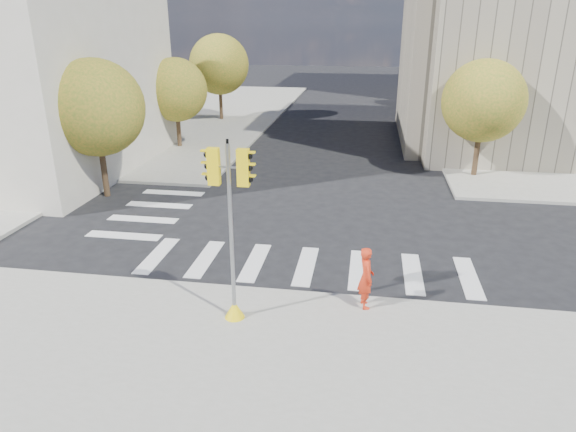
# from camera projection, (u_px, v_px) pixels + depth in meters

# --- Properties ---
(ground) EXTENTS (160.00, 160.00, 0.00)m
(ground) POSITION_uv_depth(u_px,v_px,m) (315.00, 243.00, 19.51)
(ground) COLOR black
(ground) RESTS_ON ground
(sidewalk_far_left) EXTENTS (28.00, 40.00, 0.15)m
(sidewalk_far_left) POSITION_uv_depth(u_px,v_px,m) (126.00, 113.00, 46.38)
(sidewalk_far_left) COLOR gray
(sidewalk_far_left) RESTS_ON ground
(tree_lw_near) EXTENTS (4.40, 4.40, 6.41)m
(tree_lw_near) POSITION_uv_depth(u_px,v_px,m) (96.00, 108.00, 23.23)
(tree_lw_near) COLOR #382616
(tree_lw_near) RESTS_ON ground
(tree_lw_mid) EXTENTS (4.00, 4.00, 5.77)m
(tree_lw_mid) POSITION_uv_depth(u_px,v_px,m) (176.00, 90.00, 32.61)
(tree_lw_mid) COLOR #382616
(tree_lw_mid) RESTS_ON ground
(tree_lw_far) EXTENTS (4.80, 4.80, 6.95)m
(tree_lw_far) POSITION_uv_depth(u_px,v_px,m) (219.00, 65.00, 41.55)
(tree_lw_far) COLOR #382616
(tree_lw_far) RESTS_ON ground
(tree_re_near) EXTENTS (4.20, 4.20, 6.16)m
(tree_re_near) POSITION_uv_depth(u_px,v_px,m) (483.00, 101.00, 26.19)
(tree_re_near) COLOR #382616
(tree_re_near) RESTS_ON ground
(tree_re_mid) EXTENTS (4.60, 4.60, 6.66)m
(tree_re_mid) POSITION_uv_depth(u_px,v_px,m) (452.00, 73.00, 37.15)
(tree_re_mid) COLOR #382616
(tree_re_mid) RESTS_ON ground
(tree_re_far) EXTENTS (4.00, 4.00, 5.88)m
(tree_re_far) POSITION_uv_depth(u_px,v_px,m) (433.00, 66.00, 48.39)
(tree_re_far) COLOR #382616
(tree_re_far) RESTS_ON ground
(lamp_near) EXTENTS (0.35, 0.18, 8.11)m
(lamp_near) POSITION_uv_depth(u_px,v_px,m) (480.00, 82.00, 29.62)
(lamp_near) COLOR black
(lamp_near) RESTS_ON sidewalk_far_right
(lamp_far) EXTENTS (0.35, 0.18, 8.11)m
(lamp_far) POSITION_uv_depth(u_px,v_px,m) (448.00, 63.00, 42.53)
(lamp_far) COLOR black
(lamp_far) RESTS_ON sidewalk_far_right
(traffic_signal) EXTENTS (1.06, 0.56, 5.06)m
(traffic_signal) POSITION_uv_depth(u_px,v_px,m) (232.00, 247.00, 13.60)
(traffic_signal) COLOR yellow
(traffic_signal) RESTS_ON sidewalk_near
(photographer) EXTENTS (0.61, 0.77, 1.85)m
(photographer) POSITION_uv_depth(u_px,v_px,m) (366.00, 278.00, 14.60)
(photographer) COLOR red
(photographer) RESTS_ON sidewalk_near
(planter_wall) EXTENTS (5.80, 2.36, 0.50)m
(planter_wall) POSITION_uv_depth(u_px,v_px,m) (9.00, 192.00, 24.04)
(planter_wall) COLOR white
(planter_wall) RESTS_ON sidewalk_left_near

